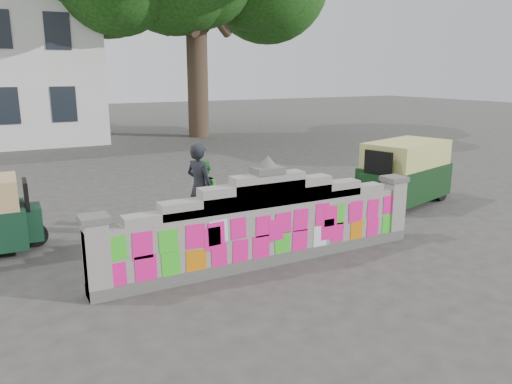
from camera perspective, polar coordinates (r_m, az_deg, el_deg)
ground at (r=9.29m, az=1.30°, el=-8.10°), size 100.00×100.00×0.00m
parapet_wall at (r=9.04m, az=1.34°, el=-3.69°), size 6.48×0.44×2.01m
cyclist_bike at (r=10.41m, az=-6.36°, el=-2.71°), size 2.13×1.44×1.06m
cyclist_rider at (r=10.31m, az=-6.41°, el=-0.75°), size 0.65×0.77×1.79m
pedestrian at (r=10.81m, az=-6.10°, el=-0.56°), size 0.66×0.82×1.62m
rickshaw_right at (r=13.74m, az=16.52°, el=2.22°), size 3.09×2.03×1.66m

